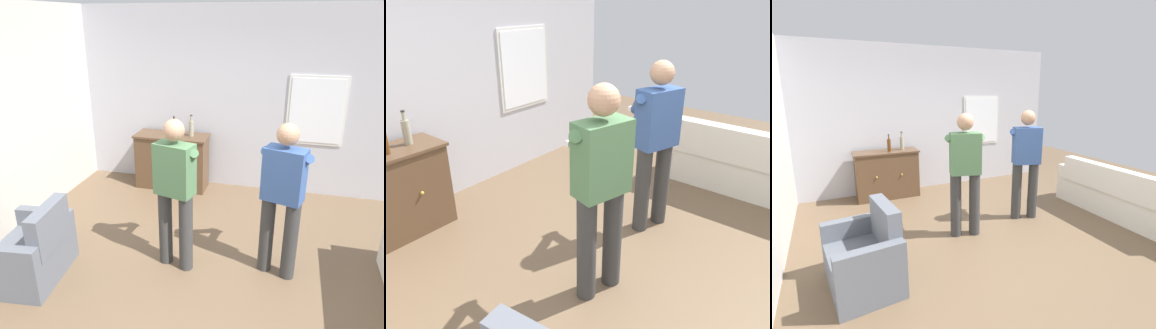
# 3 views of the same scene
# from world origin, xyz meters

# --- Properties ---
(ground) EXTENTS (10.40, 10.40, 0.00)m
(ground) POSITION_xyz_m (0.00, 0.00, 0.00)
(ground) COLOR brown
(wall_back_with_window) EXTENTS (5.20, 0.15, 2.80)m
(wall_back_with_window) POSITION_xyz_m (0.02, 2.66, 1.40)
(wall_back_with_window) COLOR silver
(wall_back_with_window) RESTS_ON ground
(couch) EXTENTS (0.57, 2.44, 0.82)m
(couch) POSITION_xyz_m (2.05, -0.27, 0.32)
(couch) COLOR silver
(couch) RESTS_ON ground
(sideboard_cabinet) EXTENTS (1.16, 0.49, 0.88)m
(sideboard_cabinet) POSITION_xyz_m (-1.06, 2.30, 0.44)
(sideboard_cabinet) COLOR brown
(sideboard_cabinet) RESTS_ON ground
(bottle_wine_green) EXTENTS (0.08, 0.08, 0.34)m
(bottle_wine_green) POSITION_xyz_m (-0.75, 2.32, 1.01)
(bottle_wine_green) COLOR gray
(bottle_wine_green) RESTS_ON sideboard_cabinet
(person_standing_left) EXTENTS (0.54, 0.51, 1.68)m
(person_standing_left) POSITION_xyz_m (-0.38, 0.31, 0.94)
(person_standing_left) COLOR #383838
(person_standing_left) RESTS_ON ground
(person_standing_right) EXTENTS (0.53, 0.52, 1.68)m
(person_standing_right) POSITION_xyz_m (0.71, 0.45, 0.94)
(person_standing_right) COLOR #383838
(person_standing_right) RESTS_ON ground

